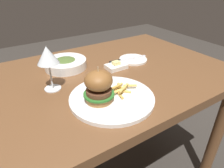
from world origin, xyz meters
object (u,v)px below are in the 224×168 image
(table_knife, at_px, (125,60))
(butter_dish, at_px, (116,66))
(bread_plate, at_px, (133,60))
(main_plate, at_px, (112,98))
(soup_bowl, at_px, (66,63))
(wine_glass, at_px, (48,57))
(burger_sandwich, at_px, (99,86))

(table_knife, relative_size, butter_dish, 2.21)
(bread_plate, distance_m, table_knife, 0.05)
(main_plate, distance_m, soup_bowl, 0.35)
(main_plate, xyz_separation_m, wine_glass, (-0.16, 0.19, 0.13))
(table_knife, distance_m, soup_bowl, 0.29)
(bread_plate, bearing_deg, soup_bowl, 162.07)
(main_plate, xyz_separation_m, burger_sandwich, (-0.05, 0.00, 0.06))
(main_plate, height_order, bread_plate, main_plate)
(bread_plate, relative_size, soup_bowl, 0.73)
(butter_dish, height_order, soup_bowl, soup_bowl)
(wine_glass, bearing_deg, bread_plate, 6.90)
(wine_glass, xyz_separation_m, soup_bowl, (0.12, 0.16, -0.11))
(soup_bowl, bearing_deg, wine_glass, -126.48)
(main_plate, relative_size, table_knife, 1.45)
(table_knife, height_order, soup_bowl, soup_bowl)
(burger_sandwich, xyz_separation_m, soup_bowl, (0.01, 0.34, -0.05))
(wine_glass, relative_size, soup_bowl, 0.89)
(butter_dish, bearing_deg, soup_bowl, 145.24)
(wine_glass, distance_m, soup_bowl, 0.23)
(bread_plate, relative_size, table_knife, 0.67)
(wine_glass, xyz_separation_m, table_knife, (0.39, 0.06, -0.12))
(main_plate, height_order, table_knife, table_knife)
(main_plate, relative_size, butter_dish, 3.20)
(table_knife, bearing_deg, burger_sandwich, -139.78)
(soup_bowl, bearing_deg, butter_dish, -34.76)
(burger_sandwich, distance_m, butter_dish, 0.30)
(wine_glass, relative_size, butter_dish, 1.83)
(butter_dish, bearing_deg, wine_glass, -176.11)
(main_plate, xyz_separation_m, butter_dish, (0.16, 0.21, 0.00))
(main_plate, xyz_separation_m, soup_bowl, (-0.04, 0.35, 0.02))
(bread_plate, bearing_deg, burger_sandwich, -144.74)
(butter_dish, bearing_deg, bread_plate, 14.14)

